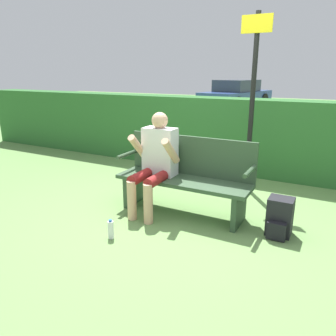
{
  "coord_description": "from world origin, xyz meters",
  "views": [
    {
      "loc": [
        1.63,
        -3.43,
        1.71
      ],
      "look_at": [
        -0.15,
        -0.1,
        0.6
      ],
      "focal_mm": 35.0,
      "sensor_mm": 36.0,
      "label": 1
    }
  ],
  "objects_px": {
    "person_seated": "(156,159)",
    "water_bottle": "(111,230)",
    "park_bench": "(185,176)",
    "backpack": "(279,218)",
    "signpost": "(253,94)",
    "parked_car": "(236,95)"
  },
  "relations": [
    {
      "from": "person_seated",
      "to": "water_bottle",
      "type": "relative_size",
      "value": 5.78
    },
    {
      "from": "parked_car",
      "to": "person_seated",
      "type": "bearing_deg",
      "value": -155.37
    },
    {
      "from": "park_bench",
      "to": "signpost",
      "type": "distance_m",
      "value": 1.6
    },
    {
      "from": "park_bench",
      "to": "person_seated",
      "type": "relative_size",
      "value": 1.35
    },
    {
      "from": "backpack",
      "to": "signpost",
      "type": "relative_size",
      "value": 0.17
    },
    {
      "from": "park_bench",
      "to": "person_seated",
      "type": "distance_m",
      "value": 0.43
    },
    {
      "from": "water_bottle",
      "to": "park_bench",
      "type": "bearing_deg",
      "value": 68.97
    },
    {
      "from": "person_seated",
      "to": "parked_car",
      "type": "relative_size",
      "value": 0.27
    },
    {
      "from": "park_bench",
      "to": "backpack",
      "type": "bearing_deg",
      "value": -4.57
    },
    {
      "from": "backpack",
      "to": "person_seated",
      "type": "bearing_deg",
      "value": -178.43
    },
    {
      "from": "water_bottle",
      "to": "parked_car",
      "type": "distance_m",
      "value": 13.38
    },
    {
      "from": "water_bottle",
      "to": "backpack",
      "type": "bearing_deg",
      "value": 30.59
    },
    {
      "from": "signpost",
      "to": "parked_car",
      "type": "bearing_deg",
      "value": 107.64
    },
    {
      "from": "park_bench",
      "to": "signpost",
      "type": "height_order",
      "value": "signpost"
    },
    {
      "from": "parked_car",
      "to": "water_bottle",
      "type": "bearing_deg",
      "value": -156.36
    },
    {
      "from": "backpack",
      "to": "parked_car",
      "type": "xyz_separation_m",
      "value": [
        -4.17,
        12.19,
        0.44
      ]
    },
    {
      "from": "water_bottle",
      "to": "signpost",
      "type": "xyz_separation_m",
      "value": [
        0.85,
        2.22,
        1.31
      ]
    },
    {
      "from": "backpack",
      "to": "water_bottle",
      "type": "relative_size",
      "value": 1.95
    },
    {
      "from": "person_seated",
      "to": "water_bottle",
      "type": "distance_m",
      "value": 1.05
    },
    {
      "from": "park_bench",
      "to": "backpack",
      "type": "xyz_separation_m",
      "value": [
        1.17,
        -0.09,
        -0.27
      ]
    },
    {
      "from": "park_bench",
      "to": "signpost",
      "type": "relative_size",
      "value": 0.67
    },
    {
      "from": "park_bench",
      "to": "parked_car",
      "type": "height_order",
      "value": "parked_car"
    }
  ]
}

